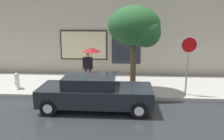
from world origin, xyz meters
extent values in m
plane|color=#282B2D|center=(0.00, 0.00, 0.00)|extent=(60.00, 60.00, 0.00)
cube|color=#A3A099|center=(0.00, 3.00, 0.07)|extent=(20.00, 4.00, 0.15)
cube|color=#B2A893|center=(0.00, 5.50, 3.50)|extent=(20.00, 0.40, 7.00)
cube|color=black|center=(-1.12, 5.27, 1.96)|extent=(2.95, 0.06, 1.84)
cube|color=beige|center=(-1.12, 5.24, 1.96)|extent=(2.79, 0.03, 1.68)
cube|color=#262B33|center=(1.53, 5.28, 1.70)|extent=(1.80, 0.04, 1.80)
cone|color=#99999E|center=(2.93, 5.15, 3.10)|extent=(0.22, 0.24, 0.24)
cube|color=black|center=(0.36, -0.08, 0.60)|extent=(4.51, 1.71, 0.69)
cube|color=black|center=(0.13, -0.08, 1.17)|extent=(2.03, 1.50, 0.45)
cylinder|color=black|center=(2.06, 0.71, 0.32)|extent=(0.64, 0.22, 0.64)
cylinder|color=silver|center=(2.06, 0.71, 0.32)|extent=(0.35, 0.24, 0.35)
cylinder|color=black|center=(2.06, -0.87, 0.32)|extent=(0.64, 0.22, 0.64)
cylinder|color=silver|center=(2.06, -0.87, 0.32)|extent=(0.35, 0.24, 0.35)
cylinder|color=black|center=(-1.35, 0.71, 0.32)|extent=(0.64, 0.22, 0.64)
cylinder|color=silver|center=(-1.35, 0.71, 0.32)|extent=(0.35, 0.24, 0.35)
cylinder|color=black|center=(-1.35, -0.87, 0.32)|extent=(0.64, 0.22, 0.64)
cylinder|color=silver|center=(-1.35, -0.87, 0.32)|extent=(0.35, 0.24, 0.35)
cylinder|color=white|center=(-3.89, 1.85, 0.50)|extent=(0.22, 0.22, 0.70)
sphere|color=#BBBBB7|center=(-3.89, 1.85, 0.85)|extent=(0.23, 0.23, 0.23)
cylinder|color=#BBBBB7|center=(-3.89, 1.69, 0.54)|extent=(0.09, 0.12, 0.09)
cylinder|color=#BBBBB7|center=(-3.89, 2.01, 0.54)|extent=(0.09, 0.12, 0.09)
cylinder|color=white|center=(-3.89, 1.85, 0.18)|extent=(0.30, 0.30, 0.06)
cylinder|color=black|center=(-0.58, 2.87, 0.58)|extent=(0.14, 0.14, 0.85)
cylinder|color=black|center=(-0.36, 2.87, 0.58)|extent=(0.14, 0.14, 0.85)
cube|color=black|center=(-0.47, 2.87, 1.31)|extent=(0.50, 0.22, 0.61)
sphere|color=tan|center=(-0.47, 2.87, 1.73)|extent=(0.23, 0.23, 0.23)
cylinder|color=#4C4C51|center=(-0.25, 2.87, 1.56)|extent=(0.02, 0.02, 0.90)
cone|color=maroon|center=(-0.25, 2.87, 2.02)|extent=(0.95, 0.95, 0.22)
cylinder|color=#4C3823|center=(1.89, 1.97, 1.39)|extent=(0.27, 0.27, 2.47)
ellipsoid|color=#235628|center=(1.89, 1.97, 3.29)|extent=(2.43, 2.06, 1.82)
sphere|color=#235628|center=(2.43, 1.66, 2.99)|extent=(1.33, 1.33, 1.33)
cylinder|color=gray|center=(4.33, 1.53, 1.49)|extent=(0.07, 0.07, 2.67)
cylinder|color=white|center=(4.33, 1.49, 2.47)|extent=(0.76, 0.02, 0.76)
cylinder|color=red|center=(4.33, 1.48, 2.47)|extent=(0.66, 0.02, 0.66)
camera|label=1|loc=(1.59, -8.69, 3.68)|focal=36.28mm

